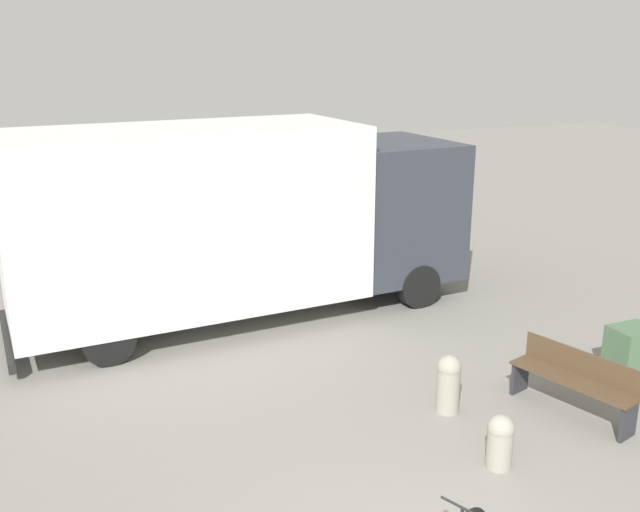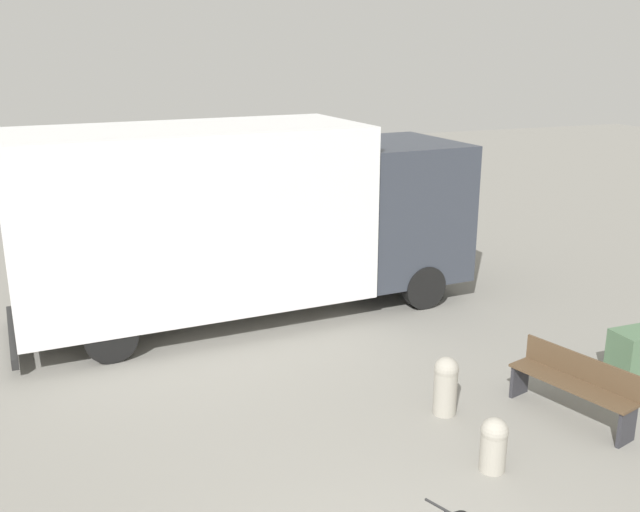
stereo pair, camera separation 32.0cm
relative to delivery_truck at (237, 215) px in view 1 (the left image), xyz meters
name	(u,v)px [view 1 (the left image)]	position (x,y,z in m)	size (l,w,h in m)	color
delivery_truck	(237,215)	(0.00, 0.00, 0.00)	(8.10, 2.93, 3.33)	white
park_bench	(575,379)	(2.96, -5.13, -1.32)	(0.84, 1.72, 0.83)	brown
bollard_near_bench	(500,439)	(1.31, -5.79, -1.45)	(0.31, 0.31, 0.64)	#9E998C
bollard_far_bench	(449,381)	(1.47, -4.47, -1.37)	(0.32, 0.32, 0.79)	#9E998C
utility_box	(631,352)	(4.47, -4.60, -1.42)	(0.63, 0.50, 0.75)	#4C6B4C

